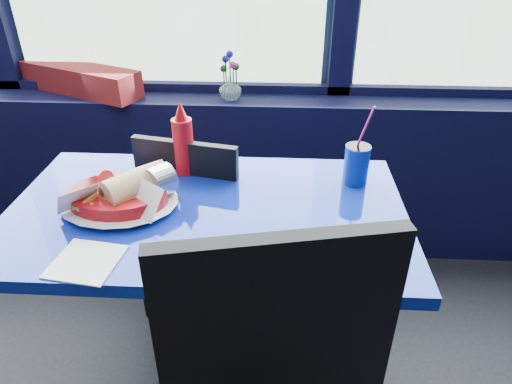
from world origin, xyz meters
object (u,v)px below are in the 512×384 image
object	(u,v)px
near_table	(209,255)
ketchup_bottle	(183,142)
soda_cup	(356,164)
planter_box	(81,79)
chair_near_back	(191,216)
food_basket	(121,194)
flower_vase	(230,86)

from	to	relation	value
near_table	ketchup_bottle	xyz separation A→B (m)	(-0.11, 0.23, 0.29)
soda_cup	ketchup_bottle	bearing A→B (deg)	176.02
planter_box	ketchup_bottle	distance (m)	0.90
chair_near_back	planter_box	distance (m)	0.89
near_table	chair_near_back	world-z (taller)	chair_near_back
near_table	chair_near_back	bearing A→B (deg)	111.12
planter_box	food_basket	world-z (taller)	planter_box
near_table	ketchup_bottle	size ratio (longest dim) A/B	4.72
soda_cup	chair_near_back	bearing A→B (deg)	166.82
flower_vase	food_basket	world-z (taller)	flower_vase
near_table	ketchup_bottle	world-z (taller)	ketchup_bottle
food_basket	planter_box	bearing A→B (deg)	94.45
near_table	food_basket	xyz separation A→B (m)	(-0.26, -0.00, 0.22)
flower_vase	ketchup_bottle	bearing A→B (deg)	-98.94
chair_near_back	soda_cup	world-z (taller)	soda_cup
near_table	flower_vase	distance (m)	0.88
chair_near_back	flower_vase	distance (m)	0.63
near_table	ketchup_bottle	bearing A→B (deg)	114.94
chair_near_back	planter_box	size ratio (longest dim) A/B	1.41
flower_vase	food_basket	xyz separation A→B (m)	(-0.24, -0.83, -0.07)
planter_box	ketchup_bottle	size ratio (longest dim) A/B	2.42
planter_box	flower_vase	bearing A→B (deg)	19.37
planter_box	ketchup_bottle	world-z (taller)	ketchup_bottle
near_table	food_basket	bearing A→B (deg)	-179.28
flower_vase	soda_cup	size ratio (longest dim) A/B	0.78
near_table	soda_cup	world-z (taller)	soda_cup
planter_box	soda_cup	bearing A→B (deg)	-5.97
chair_near_back	flower_vase	size ratio (longest dim) A/B	4.05
near_table	flower_vase	xyz separation A→B (m)	(-0.01, 0.82, 0.30)
near_table	soda_cup	bearing A→B (deg)	21.81
chair_near_back	ketchup_bottle	bearing A→B (deg)	113.52
near_table	planter_box	xyz separation A→B (m)	(-0.72, 0.89, 0.29)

